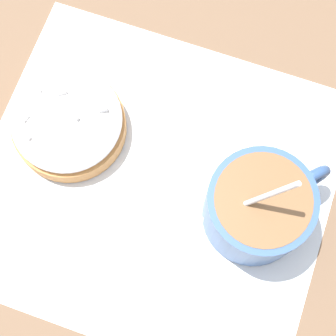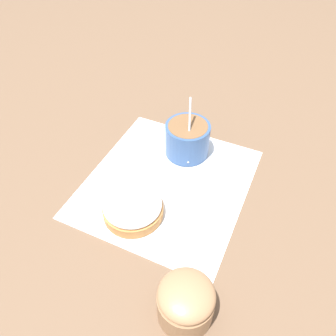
# 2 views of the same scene
# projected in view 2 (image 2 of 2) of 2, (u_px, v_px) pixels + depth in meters

# --- Properties ---
(ground_plane) EXTENTS (3.00, 3.00, 0.00)m
(ground_plane) POSITION_uv_depth(u_px,v_px,m) (167.00, 183.00, 0.59)
(ground_plane) COLOR brown
(paper_napkin) EXTENTS (0.33, 0.31, 0.00)m
(paper_napkin) POSITION_uv_depth(u_px,v_px,m) (167.00, 182.00, 0.59)
(paper_napkin) COLOR white
(paper_napkin) RESTS_ON ground_plane
(coffee_cup) EXTENTS (0.09, 0.10, 0.12)m
(coffee_cup) POSITION_uv_depth(u_px,v_px,m) (187.00, 138.00, 0.62)
(coffee_cup) COLOR #335184
(coffee_cup) RESTS_ON paper_napkin
(frosted_pastry) EXTENTS (0.10, 0.10, 0.04)m
(frosted_pastry) POSITION_uv_depth(u_px,v_px,m) (133.00, 206.00, 0.53)
(frosted_pastry) COLOR #B2753D
(frosted_pastry) RESTS_ON paper_napkin
(sugar_bowl) EXTENTS (0.07, 0.07, 0.07)m
(sugar_bowl) POSITION_uv_depth(u_px,v_px,m) (186.00, 302.00, 0.41)
(sugar_bowl) COLOR #99704C
(sugar_bowl) RESTS_ON ground_plane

